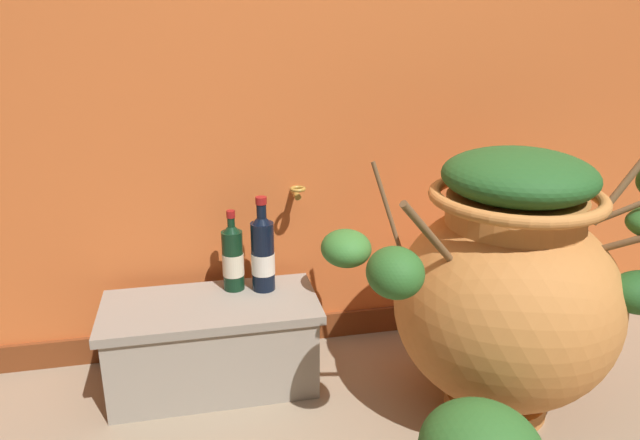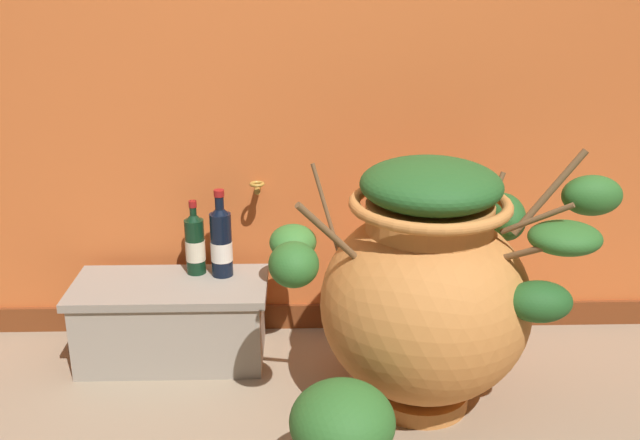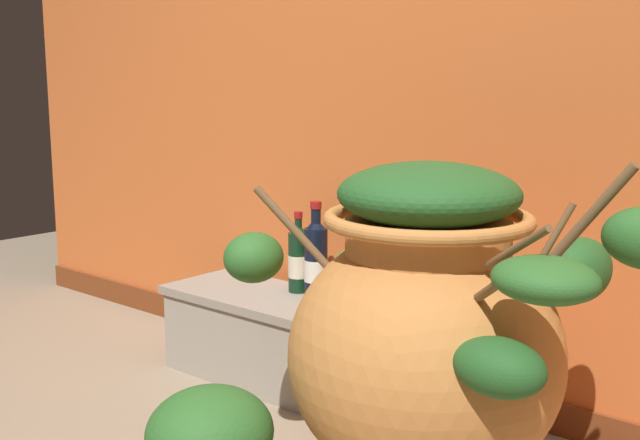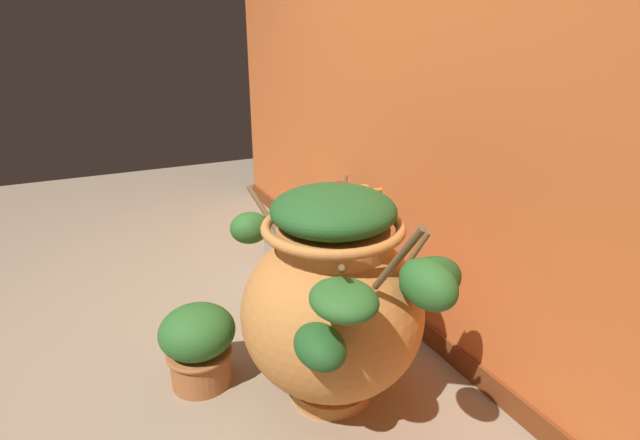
{
  "view_description": "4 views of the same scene",
  "coord_description": "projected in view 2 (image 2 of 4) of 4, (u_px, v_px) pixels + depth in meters",
  "views": [
    {
      "loc": [
        -0.53,
        -0.95,
        1.2
      ],
      "look_at": [
        -0.14,
        0.82,
        0.59
      ],
      "focal_mm": 33.53,
      "sensor_mm": 36.0,
      "label": 1
    },
    {
      "loc": [
        -0.02,
        -1.6,
        1.43
      ],
      "look_at": [
        0.04,
        0.78,
        0.58
      ],
      "focal_mm": 41.29,
      "sensor_mm": 36.0,
      "label": 2
    },
    {
      "loc": [
        1.38,
        -1.05,
        1.05
      ],
      "look_at": [
        -0.05,
        0.65,
        0.65
      ],
      "focal_mm": 44.35,
      "sensor_mm": 36.0,
      "label": 3
    },
    {
      "loc": [
        1.77,
        -0.19,
        1.34
      ],
      "look_at": [
        -0.14,
        0.74,
        0.53
      ],
      "focal_mm": 27.44,
      "sensor_mm": 36.0,
      "label": 4
    }
  ],
  "objects": [
    {
      "name": "terracotta_urn",
      "position": [
        428.0,
        286.0,
        2.36
      ],
      "size": [
        1.12,
        0.73,
        0.88
      ],
      "color": "#CC7F3D",
      "rests_on": "ground_plane"
    },
    {
      "name": "wine_bottle_middle",
      "position": [
        195.0,
        243.0,
        2.74
      ],
      "size": [
        0.07,
        0.07,
        0.29
      ],
      "color": "black",
      "rests_on": "stone_ledge"
    },
    {
      "name": "wine_bottle_left",
      "position": [
        221.0,
        240.0,
        2.71
      ],
      "size": [
        0.08,
        0.08,
        0.33
      ],
      "color": "black",
      "rests_on": "stone_ledge"
    },
    {
      "name": "potted_shrub",
      "position": [
        342.0,
        439.0,
        2.01
      ],
      "size": [
        0.29,
        0.3,
        0.35
      ],
      "color": "#B26638",
      "rests_on": "ground_plane"
    },
    {
      "name": "stone_ledge",
      "position": [
        172.0,
        318.0,
        2.73
      ],
      "size": [
        0.71,
        0.35,
        0.31
      ],
      "color": "#9E9384",
      "rests_on": "ground_plane"
    }
  ]
}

